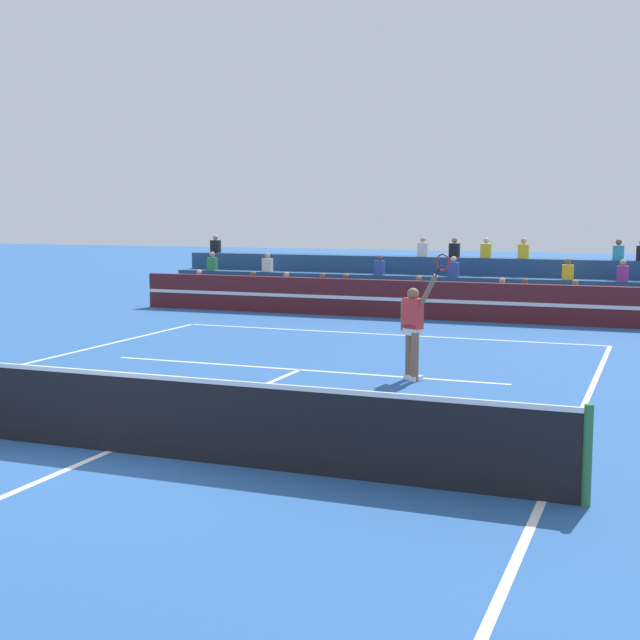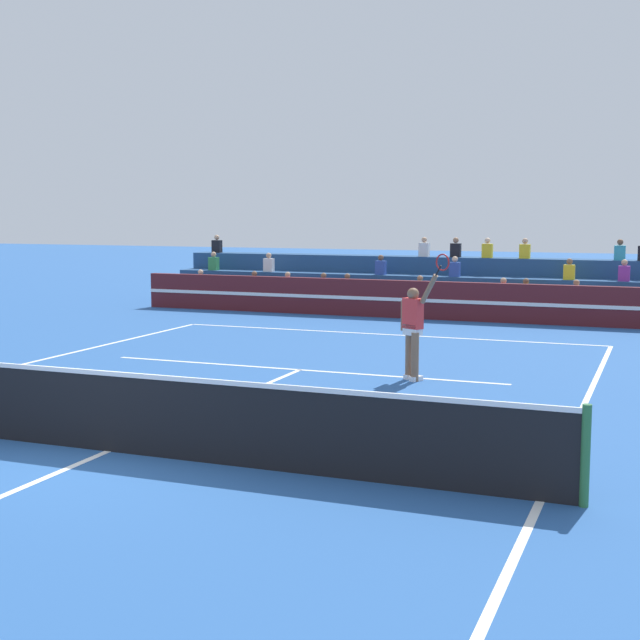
{
  "view_description": "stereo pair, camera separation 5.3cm",
  "coord_description": "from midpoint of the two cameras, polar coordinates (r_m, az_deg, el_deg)",
  "views": [
    {
      "loc": [
        6.64,
        -9.49,
        3.09
      ],
      "look_at": [
        0.7,
        5.73,
        1.1
      ],
      "focal_mm": 50.0,
      "sensor_mm": 36.0,
      "label": 1
    },
    {
      "loc": [
        6.69,
        -9.47,
        3.09
      ],
      "look_at": [
        0.7,
        5.73,
        1.1
      ],
      "focal_mm": 50.0,
      "sensor_mm": 36.0,
      "label": 2
    }
  ],
  "objects": [
    {
      "name": "bleacher_stand",
      "position": [
        28.38,
        7.66,
        1.96
      ],
      "size": [
        18.02,
        2.85,
        2.28
      ],
      "color": "navy",
      "rests_on": "ground"
    },
    {
      "name": "tennis_player",
      "position": [
        16.4,
        5.91,
        -0.47
      ],
      "size": [
        1.07,
        0.66,
        2.42
      ],
      "color": "brown",
      "rests_on": "ground"
    },
    {
      "name": "ground_plane",
      "position": [
        11.99,
        -13.46,
        -8.19
      ],
      "size": [
        120.0,
        120.0,
        0.0
      ],
      "primitive_type": "plane",
      "color": "#285699"
    },
    {
      "name": "tennis_net",
      "position": [
        11.86,
        -13.53,
        -5.65
      ],
      "size": [
        12.0,
        0.1,
        1.1
      ],
      "color": "#2D6B38",
      "rests_on": "ground"
    },
    {
      "name": "tennis_ball",
      "position": [
        14.37,
        -17.51,
        -5.66
      ],
      "size": [
        0.07,
        0.07,
        0.07
      ],
      "primitive_type": "sphere",
      "color": "#C6DB33",
      "rests_on": "ground"
    },
    {
      "name": "court_lines",
      "position": [
        11.99,
        -13.46,
        -8.17
      ],
      "size": [
        11.1,
        23.9,
        0.01
      ],
      "color": "white",
      "rests_on": "ground"
    },
    {
      "name": "sponsor_banner_wall",
      "position": [
        25.95,
        6.32,
        1.29
      ],
      "size": [
        18.0,
        0.26,
        1.1
      ],
      "color": "#51191E",
      "rests_on": "ground"
    }
  ]
}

